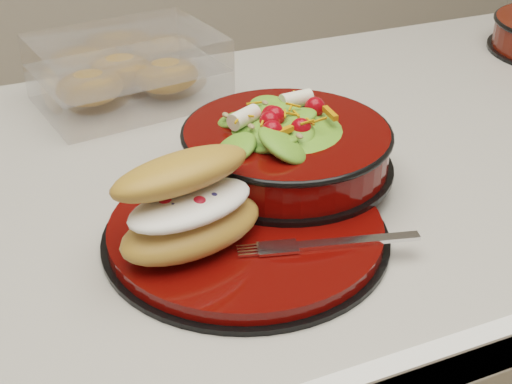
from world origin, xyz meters
name	(u,v)px	position (x,y,z in m)	size (l,w,h in m)	color
island_counter	(366,378)	(0.00, 0.00, 0.45)	(1.24, 0.74, 0.90)	silver
dinner_plate	(247,230)	(-0.27, -0.15, 0.91)	(0.29, 0.29, 0.02)	black
salad_bowl	(287,139)	(-0.18, -0.06, 0.96)	(0.24, 0.24, 0.10)	black
croissant	(188,204)	(-0.33, -0.16, 0.96)	(0.16, 0.13, 0.09)	#BC7539
fork	(333,243)	(-0.21, -0.22, 0.92)	(0.16, 0.06, 0.00)	silver
pastry_box	(127,71)	(-0.29, 0.24, 0.94)	(0.27, 0.21, 0.09)	white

